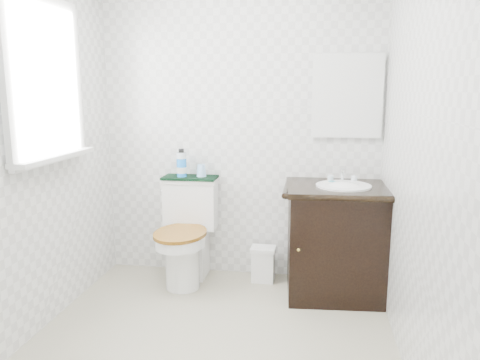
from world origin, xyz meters
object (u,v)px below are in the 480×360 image
(vanity, at_px, (337,237))
(cup, at_px, (201,170))
(toilet, at_px, (187,238))
(trash_bin, at_px, (263,264))
(mouthwash_bottle, at_px, (182,164))

(vanity, bearing_deg, cup, 169.35)
(toilet, distance_m, cup, 0.54)
(trash_bin, relative_size, mouthwash_bottle, 1.26)
(toilet, xyz_separation_m, trash_bin, (0.60, 0.07, -0.21))
(toilet, bearing_deg, cup, 56.26)
(toilet, bearing_deg, trash_bin, 7.12)
(toilet, bearing_deg, vanity, -3.19)
(vanity, bearing_deg, trash_bin, 166.02)
(toilet, relative_size, cup, 8.31)
(trash_bin, xyz_separation_m, cup, (-0.51, 0.06, 0.73))
(cup, bearing_deg, mouthwash_bottle, -168.57)
(toilet, distance_m, vanity, 1.16)
(toilet, xyz_separation_m, vanity, (1.15, -0.06, 0.08))
(mouthwash_bottle, relative_size, cup, 2.29)
(trash_bin, xyz_separation_m, mouthwash_bottle, (-0.66, 0.03, 0.78))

